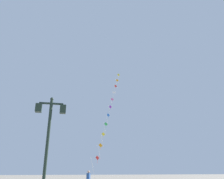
# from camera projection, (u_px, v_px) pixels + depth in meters

# --- Properties ---
(twin_lantern_lamp_post) EXTENTS (1.40, 0.28, 5.01)m
(twin_lantern_lamp_post) POSITION_uv_depth(u_px,v_px,m) (49.00, 129.00, 9.92)
(twin_lantern_lamp_post) COLOR #1E2D23
(twin_lantern_lamp_post) RESTS_ON ground_plane
(kite_train) EXTENTS (5.67, 10.40, 16.94)m
(kite_train) POSITION_uv_depth(u_px,v_px,m) (109.00, 111.00, 28.73)
(kite_train) COLOR brown
(kite_train) RESTS_ON ground_plane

